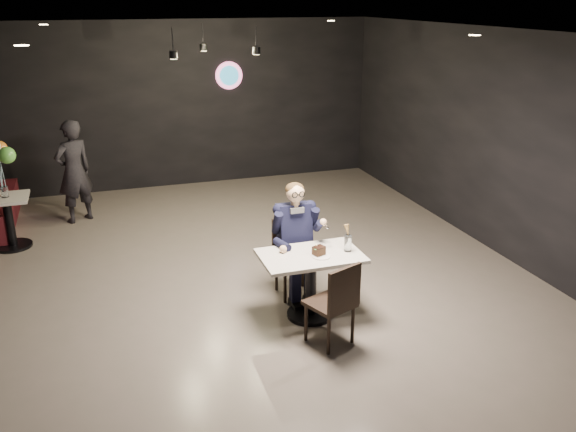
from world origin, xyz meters
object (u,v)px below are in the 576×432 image
object	(u,v)px
sundae_glass	(348,243)
side_table	(10,222)
passerby	(74,172)
seated_man	(294,239)
chair_far	(294,259)
balloon_vase	(5,192)
main_table	(310,285)
chair_near	(330,302)

from	to	relation	value
sundae_glass	side_table	size ratio (longest dim) A/B	0.25
side_table	passerby	bearing A→B (deg)	42.85
side_table	seated_man	bearing A→B (deg)	-38.28
chair_far	sundae_glass	bearing A→B (deg)	-55.05
seated_man	balloon_vase	distance (m)	4.26
balloon_vase	passerby	xyz separation A→B (m)	(0.91, 0.84, -0.02)
chair_far	main_table	bearing A→B (deg)	-90.00
side_table	balloon_vase	size ratio (longest dim) A/B	4.83
side_table	chair_far	bearing A→B (deg)	-38.28
chair_near	sundae_glass	world-z (taller)	sundae_glass
side_table	main_table	bearing A→B (deg)	-43.64
side_table	balloon_vase	bearing A→B (deg)	0.00
side_table	passerby	world-z (taller)	passerby
sundae_glass	balloon_vase	world-z (taller)	sundae_glass
main_table	chair_far	size ratio (longest dim) A/B	1.20
chair_near	balloon_vase	bearing A→B (deg)	109.95
chair_near	side_table	bearing A→B (deg)	109.95
chair_near	side_table	xyz separation A→B (m)	(-3.35, 3.76, -0.09)
seated_man	chair_near	bearing A→B (deg)	-90.00
chair_far	passerby	world-z (taller)	passerby
chair_far	seated_man	size ratio (longest dim) A/B	0.64
chair_near	seated_man	distance (m)	1.15
seated_man	side_table	size ratio (longest dim) A/B	1.93
chair_far	balloon_vase	world-z (taller)	chair_far
chair_near	passerby	bearing A→B (deg)	96.15
passerby	main_table	bearing A→B (deg)	91.66
chair_near	passerby	world-z (taller)	passerby
balloon_vase	side_table	bearing A→B (deg)	0.00
chair_far	balloon_vase	bearing A→B (deg)	141.72
seated_man	passerby	size ratio (longest dim) A/B	0.89
main_table	side_table	distance (m)	4.62
sundae_glass	passerby	world-z (taller)	passerby
balloon_vase	passerby	distance (m)	1.24
main_table	seated_man	distance (m)	0.65
main_table	sundae_glass	world-z (taller)	sundae_glass
chair_far	chair_near	xyz separation A→B (m)	(0.00, -1.12, 0.00)
passerby	side_table	bearing A→B (deg)	13.40
chair_far	side_table	size ratio (longest dim) A/B	1.23
side_table	balloon_vase	xyz separation A→B (m)	(0.00, 0.00, 0.45)
main_table	passerby	bearing A→B (deg)	121.11
passerby	seated_man	bearing A→B (deg)	95.49
chair_near	sundae_glass	xyz separation A→B (m)	(0.41, 0.53, 0.38)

